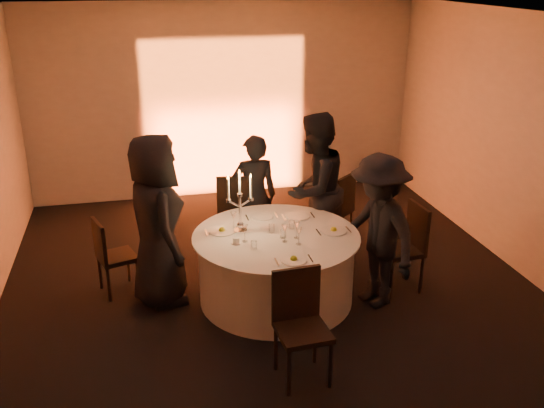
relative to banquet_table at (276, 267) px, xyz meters
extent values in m
plane|color=black|center=(0.00, 0.00, -0.38)|extent=(7.00, 7.00, 0.00)
plane|color=silver|center=(0.00, 0.00, 2.62)|extent=(7.00, 7.00, 0.00)
plane|color=#BCB5AE|center=(0.00, 3.50, 1.12)|extent=(7.00, 0.00, 7.00)
plane|color=#BCB5AE|center=(0.00, -3.50, 1.12)|extent=(7.00, 0.00, 7.00)
plane|color=#BCB5AE|center=(3.00, 0.00, 1.12)|extent=(0.00, 7.00, 7.00)
cube|color=black|center=(0.00, 3.20, -0.33)|extent=(0.25, 0.12, 0.10)
cylinder|color=black|center=(0.00, 0.00, -0.37)|extent=(0.60, 0.60, 0.03)
cylinder|color=black|center=(0.00, 0.00, -0.01)|extent=(0.20, 0.20, 0.75)
cylinder|color=silver|center=(0.00, 0.00, -0.01)|extent=(1.68, 1.68, 0.75)
cylinder|color=silver|center=(0.00, 0.00, 0.38)|extent=(1.80, 1.80, 0.02)
cube|color=black|center=(-1.69, 0.56, 0.04)|extent=(0.49, 0.49, 0.05)
cube|color=black|center=(-1.86, 0.50, 0.28)|extent=(0.16, 0.38, 0.44)
cylinder|color=black|center=(-1.48, 0.45, -0.18)|extent=(0.04, 0.04, 0.42)
cylinder|color=black|center=(-1.59, 0.77, -0.18)|extent=(0.04, 0.04, 0.42)
cylinder|color=black|center=(-1.80, 0.35, -0.18)|extent=(0.04, 0.04, 0.42)
cylinder|color=black|center=(-1.90, 0.66, -0.18)|extent=(0.04, 0.04, 0.42)
cube|color=black|center=(-0.21, 1.34, 0.13)|extent=(0.54, 0.54, 0.05)
cube|color=black|center=(-0.24, 1.13, 0.42)|extent=(0.47, 0.11, 0.54)
cylinder|color=black|center=(0.02, 1.51, -0.13)|extent=(0.04, 0.04, 0.50)
cylinder|color=black|center=(-0.38, 1.57, -0.13)|extent=(0.04, 0.04, 0.50)
cylinder|color=black|center=(-0.04, 1.11, -0.13)|extent=(0.04, 0.04, 0.50)
cylinder|color=black|center=(-0.44, 1.17, -0.13)|extent=(0.04, 0.04, 0.50)
cube|color=black|center=(1.04, 1.22, 0.09)|extent=(0.61, 0.61, 0.05)
cube|color=black|center=(1.17, 1.07, 0.36)|extent=(0.36, 0.31, 0.50)
cylinder|color=black|center=(1.06, 1.49, -0.15)|extent=(0.04, 0.04, 0.46)
cylinder|color=black|center=(0.78, 1.25, -0.15)|extent=(0.04, 0.04, 0.46)
cylinder|color=black|center=(1.30, 1.20, -0.15)|extent=(0.04, 0.04, 0.46)
cylinder|color=black|center=(1.02, 0.96, -0.15)|extent=(0.04, 0.04, 0.46)
cube|color=black|center=(1.41, -0.09, 0.10)|extent=(0.46, 0.46, 0.05)
cube|color=black|center=(1.61, -0.08, 0.37)|extent=(0.07, 0.44, 0.50)
cylinder|color=black|center=(1.21, 0.09, -0.15)|extent=(0.04, 0.04, 0.47)
cylinder|color=black|center=(1.23, -0.29, -0.15)|extent=(0.04, 0.04, 0.47)
cylinder|color=black|center=(1.58, 0.11, -0.15)|extent=(0.04, 0.04, 0.47)
cylinder|color=black|center=(1.61, -0.26, -0.15)|extent=(0.04, 0.04, 0.47)
cube|color=black|center=(-0.10, -1.42, 0.10)|extent=(0.47, 0.47, 0.05)
cube|color=black|center=(-0.11, -1.23, 0.37)|extent=(0.44, 0.07, 0.50)
cylinder|color=black|center=(-0.27, -1.63, -0.15)|extent=(0.04, 0.04, 0.47)
cylinder|color=black|center=(0.11, -1.60, -0.15)|extent=(0.04, 0.04, 0.47)
cylinder|color=black|center=(-0.30, -1.25, -0.15)|extent=(0.04, 0.04, 0.47)
cylinder|color=black|center=(0.08, -1.22, -0.15)|extent=(0.04, 0.04, 0.47)
imported|color=black|center=(-1.24, 0.25, 0.56)|extent=(0.77, 1.02, 1.89)
imported|color=black|center=(-0.01, 1.15, 0.40)|extent=(0.58, 0.38, 1.57)
imported|color=black|center=(0.67, 0.83, 0.55)|extent=(1.16, 1.13, 1.88)
imported|color=black|center=(1.03, -0.31, 0.46)|extent=(0.92, 1.23, 1.69)
cylinder|color=white|center=(-0.55, 0.22, 0.39)|extent=(0.29, 0.29, 0.01)
cube|color=silver|center=(-0.72, 0.22, 0.39)|extent=(0.01, 0.17, 0.01)
cube|color=silver|center=(-0.38, 0.22, 0.39)|extent=(0.02, 0.17, 0.01)
sphere|color=yellow|center=(-0.55, 0.22, 0.43)|extent=(0.07, 0.07, 0.07)
cylinder|color=white|center=(-0.05, 0.53, 0.39)|extent=(0.27, 0.27, 0.01)
cube|color=silver|center=(-0.22, 0.53, 0.39)|extent=(0.02, 0.17, 0.01)
cube|color=silver|center=(0.12, 0.53, 0.39)|extent=(0.01, 0.17, 0.01)
cylinder|color=white|center=(0.36, 0.44, 0.39)|extent=(0.27, 0.27, 0.01)
cube|color=silver|center=(0.19, 0.44, 0.39)|extent=(0.02, 0.17, 0.01)
cube|color=silver|center=(0.53, 0.44, 0.39)|extent=(0.01, 0.17, 0.01)
cylinder|color=white|center=(0.63, -0.05, 0.39)|extent=(0.29, 0.29, 0.01)
cube|color=silver|center=(0.46, -0.05, 0.39)|extent=(0.02, 0.17, 0.01)
cube|color=silver|center=(0.80, -0.05, 0.39)|extent=(0.01, 0.17, 0.01)
sphere|color=yellow|center=(0.63, -0.05, 0.43)|extent=(0.07, 0.07, 0.07)
cylinder|color=white|center=(0.03, -0.63, 0.39)|extent=(0.26, 0.26, 0.01)
cube|color=silver|center=(-0.14, -0.63, 0.39)|extent=(0.02, 0.17, 0.01)
cube|color=silver|center=(0.20, -0.63, 0.39)|extent=(0.02, 0.17, 0.01)
sphere|color=yellow|center=(0.03, -0.63, 0.43)|extent=(0.07, 0.07, 0.07)
cylinder|color=white|center=(-0.45, -0.11, 0.39)|extent=(0.11, 0.11, 0.01)
cylinder|color=white|center=(-0.45, -0.11, 0.42)|extent=(0.07, 0.07, 0.06)
cylinder|color=silver|center=(-0.36, 0.18, 0.40)|extent=(0.14, 0.14, 0.02)
sphere|color=silver|center=(-0.36, 0.18, 0.46)|extent=(0.08, 0.08, 0.08)
cylinder|color=silver|center=(-0.36, 0.18, 0.61)|extent=(0.03, 0.03, 0.37)
cylinder|color=silver|center=(-0.36, 0.18, 0.81)|extent=(0.06, 0.06, 0.03)
cylinder|color=white|center=(-0.36, 0.18, 0.93)|extent=(0.02, 0.02, 0.24)
cone|color=orange|center=(-0.36, 0.18, 1.08)|extent=(0.02, 0.02, 0.04)
cylinder|color=silver|center=(-0.42, 0.18, 0.71)|extent=(0.13, 0.02, 0.09)
cylinder|color=silver|center=(-0.48, 0.18, 0.75)|extent=(0.06, 0.06, 0.03)
cylinder|color=white|center=(-0.48, 0.18, 0.88)|extent=(0.02, 0.02, 0.24)
cone|color=orange|center=(-0.48, 0.18, 1.02)|extent=(0.02, 0.02, 0.04)
cylinder|color=silver|center=(-0.30, 0.18, 0.71)|extent=(0.13, 0.02, 0.09)
cylinder|color=silver|center=(-0.24, 0.18, 0.75)|extent=(0.06, 0.06, 0.03)
cylinder|color=white|center=(-0.24, 0.18, 0.88)|extent=(0.02, 0.02, 0.24)
cone|color=orange|center=(-0.24, 0.18, 1.02)|extent=(0.02, 0.02, 0.04)
cylinder|color=white|center=(0.17, -0.28, 0.39)|extent=(0.06, 0.06, 0.01)
cylinder|color=white|center=(0.17, -0.28, 0.44)|extent=(0.01, 0.01, 0.10)
cone|color=white|center=(0.17, -0.28, 0.53)|extent=(0.07, 0.07, 0.09)
cylinder|color=white|center=(-0.41, 0.28, 0.39)|extent=(0.06, 0.06, 0.01)
cylinder|color=white|center=(-0.41, 0.28, 0.44)|extent=(0.01, 0.01, 0.10)
cone|color=white|center=(-0.41, 0.28, 0.53)|extent=(0.07, 0.07, 0.09)
cylinder|color=white|center=(-0.36, -0.08, 0.39)|extent=(0.06, 0.06, 0.01)
cylinder|color=white|center=(-0.36, -0.08, 0.44)|extent=(0.01, 0.01, 0.10)
cone|color=white|center=(-0.36, -0.08, 0.53)|extent=(0.07, 0.07, 0.09)
cylinder|color=white|center=(0.05, -0.18, 0.39)|extent=(0.06, 0.06, 0.01)
cylinder|color=white|center=(0.05, -0.18, 0.44)|extent=(0.01, 0.01, 0.10)
cone|color=white|center=(0.05, -0.18, 0.53)|extent=(0.07, 0.07, 0.09)
cylinder|color=white|center=(0.19, -0.12, 0.39)|extent=(0.06, 0.06, 0.01)
cylinder|color=white|center=(0.19, -0.12, 0.44)|extent=(0.01, 0.01, 0.10)
cone|color=white|center=(0.19, -0.12, 0.53)|extent=(0.07, 0.07, 0.09)
cylinder|color=white|center=(0.05, -0.08, 0.43)|extent=(0.07, 0.07, 0.09)
cylinder|color=white|center=(-0.30, -0.29, 0.43)|extent=(0.07, 0.07, 0.09)
cylinder|color=white|center=(-0.03, 0.08, 0.43)|extent=(0.07, 0.07, 0.09)
cylinder|color=white|center=(0.21, 0.14, 0.43)|extent=(0.07, 0.07, 0.09)
camera|label=1|loc=(-1.37, -5.74, 3.06)|focal=40.00mm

